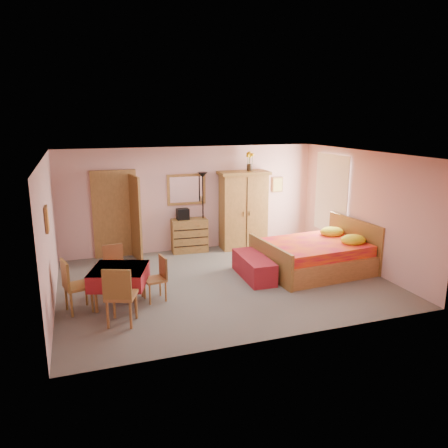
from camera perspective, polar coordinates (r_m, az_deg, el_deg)
name	(u,v)px	position (r m, az deg, el deg)	size (l,w,h in m)	color
floor	(224,282)	(9.04, 0.02, -7.57)	(6.50, 6.50, 0.00)	slate
ceiling	(224,154)	(8.45, 0.02, 9.07)	(6.50, 6.50, 0.00)	brown
wall_back	(192,199)	(11.00, -4.21, 3.30)	(6.50, 0.10, 2.60)	#D09B97
wall_front	(280,258)	(6.43, 7.27, -4.39)	(6.50, 0.10, 2.60)	#D09B97
wall_left	(49,234)	(8.23, -21.92, -1.25)	(0.10, 5.00, 2.60)	#D09B97
wall_right	(363,210)	(10.16, 17.64, 1.81)	(0.10, 5.00, 2.60)	#D09B97
doorway	(115,215)	(10.72, -14.01, 1.14)	(1.06, 0.12, 2.15)	#9E6B35
window	(332,194)	(11.08, 13.88, 3.79)	(0.08, 1.40, 1.95)	white
picture_left	(47,219)	(7.56, -22.16, 0.58)	(0.04, 0.32, 0.42)	orange
picture_back	(278,185)	(11.74, 7.01, 5.13)	(0.30, 0.04, 0.40)	#D8BF59
chest_of_drawers	(189,235)	(10.95, -4.54, -1.49)	(0.88, 0.44, 0.83)	olive
wall_mirror	(186,189)	(10.91, -4.93, 4.53)	(0.97, 0.05, 0.77)	white
stereo	(183,214)	(10.81, -5.41, 1.30)	(0.29, 0.22, 0.27)	black
floor_lamp	(203,212)	(10.92, -2.76, 1.59)	(0.25, 0.25, 1.98)	black
wardrobe	(243,210)	(11.14, 2.53, 1.83)	(1.26, 0.65, 1.98)	#AD7C3A
sunflower_vase	(250,161)	(11.05, 3.35, 8.18)	(0.19, 0.19, 0.48)	yellow
bed	(314,247)	(9.73, 11.64, -3.01)	(2.30, 1.81, 1.06)	red
bench	(254,267)	(9.24, 3.90, -5.61)	(0.51, 1.38, 0.46)	maroon
dining_table	(120,286)	(8.12, -13.44, -7.92)	(0.94, 0.94, 0.69)	maroon
chair_south	(121,295)	(7.33, -13.27, -8.98)	(0.46, 0.46, 1.00)	#9C6534
chair_north	(115,268)	(8.81, -14.00, -5.59)	(0.39, 0.39, 0.87)	#9B6934
chair_west	(78,285)	(8.00, -18.53, -7.61)	(0.43, 0.43, 0.95)	olive
chair_east	(155,279)	(8.15, -9.04, -7.11)	(0.37, 0.37, 0.82)	#AD733A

